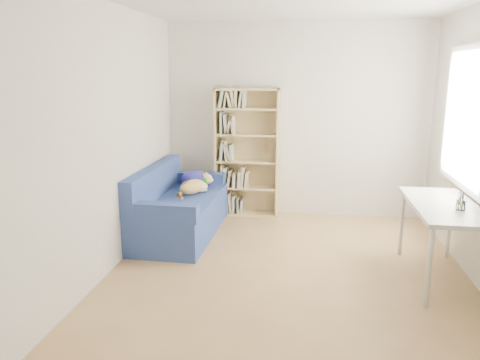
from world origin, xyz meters
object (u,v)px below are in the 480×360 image
object	(u,v)px
sofa	(179,208)
bookshelf	(247,158)
desk	(444,211)
pen_cup	(461,203)

from	to	relation	value
sofa	bookshelf	world-z (taller)	bookshelf
sofa	desk	distance (m)	2.96
sofa	bookshelf	bearing A→B (deg)	53.62
sofa	bookshelf	xyz separation A→B (m)	(0.72, 0.92, 0.48)
desk	pen_cup	bearing A→B (deg)	-63.05
pen_cup	sofa	bearing A→B (deg)	159.45
sofa	desk	world-z (taller)	sofa
sofa	pen_cup	world-z (taller)	pen_cup
sofa	bookshelf	size ratio (longest dim) A/B	0.99
desk	pen_cup	world-z (taller)	pen_cup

